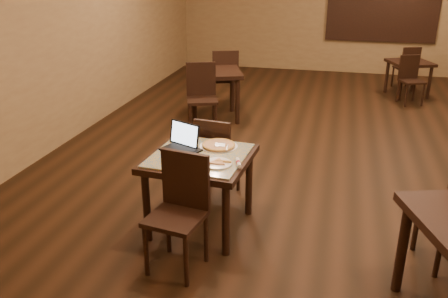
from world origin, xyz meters
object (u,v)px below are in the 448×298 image
(other_table_a, at_px, (409,67))
(other_table_b, at_px, (214,79))
(pizza_pan, at_px, (219,146))
(tiled_table, at_px, (200,165))
(laptop, at_px, (182,142))
(other_table_b_chair_near, at_px, (202,93))
(other_table_a_chair_far, at_px, (408,65))
(other_table_b_chair_far, at_px, (225,76))
(chair_main_far, at_px, (216,154))
(chair_main_near, at_px, (180,205))
(other_table_a_chair_near, at_px, (410,77))

(other_table_a, xyz_separation_m, other_table_b, (-3.21, -2.21, 0.11))
(pizza_pan, bearing_deg, other_table_a, 66.19)
(tiled_table, xyz_separation_m, laptop, (-0.20, 0.11, 0.17))
(tiled_table, xyz_separation_m, other_table_a, (2.45, 5.53, -0.11))
(other_table_a, height_order, other_table_b_chair_near, other_table_b_chair_near)
(other_table_a, distance_m, other_table_a_chair_far, 0.51)
(tiled_table, bearing_deg, other_table_b, 106.88)
(other_table_b_chair_far, bearing_deg, other_table_a, -173.32)
(chair_main_far, height_order, other_table_b_chair_far, other_table_b_chair_far)
(other_table_a, bearing_deg, other_table_b_chair_near, -161.14)
(other_table_a, bearing_deg, chair_main_near, -133.72)
(other_table_a_chair_far, height_order, other_table_b_chair_far, other_table_b_chair_far)
(pizza_pan, xyz_separation_m, other_table_a, (2.33, 5.29, -0.22))
(pizza_pan, height_order, other_table_a_chair_far, other_table_a_chair_far)
(pizza_pan, distance_m, other_table_b, 3.20)
(other_table_a_chair_far, bearing_deg, other_table_b, 17.89)
(other_table_b_chair_near, bearing_deg, other_table_b, 66.90)
(chair_main_far, distance_m, other_table_a, 5.49)
(other_table_b, bearing_deg, other_table_a_chair_near, 8.03)
(other_table_b_chair_far, bearing_deg, other_table_a_chair_far, -166.79)
(other_table_a_chair_near, height_order, other_table_a_chair_far, same)
(chair_main_far, xyz_separation_m, other_table_a_chair_near, (2.43, 4.40, -0.04))
(other_table_a_chair_near, xyz_separation_m, other_table_a_chair_far, (0.06, 1.01, 0.00))
(chair_main_near, bearing_deg, other_table_b_chair_far, 108.59)
(tiled_table, relative_size, chair_main_far, 1.07)
(pizza_pan, bearing_deg, other_table_a_chair_near, 64.28)
(laptop, height_order, other_table_b_chair_near, other_table_b_chair_near)
(tiled_table, bearing_deg, other_table_a_chair_near, 68.28)
(other_table_a_chair_far, bearing_deg, tiled_table, 45.58)
(laptop, relative_size, other_table_a_chair_near, 0.49)
(other_table_a, height_order, other_table_b, other_table_b)
(tiled_table, bearing_deg, other_table_a, 70.11)
(other_table_b_chair_far, bearing_deg, other_table_b_chair_near, 66.90)
(tiled_table, xyz_separation_m, other_table_b, (-0.76, 3.32, -0.00))
(chair_main_far, relative_size, pizza_pan, 2.48)
(pizza_pan, distance_m, other_table_b_chair_far, 3.78)
(other_table_a_chair_near, bearing_deg, tiled_table, -137.82)
(pizza_pan, bearing_deg, tiled_table, -116.57)
(pizza_pan, relative_size, other_table_b, 0.34)
(pizza_pan, height_order, other_table_b_chair_far, other_table_b_chair_far)
(chair_main_far, xyz_separation_m, laptop, (-0.19, -0.51, 0.31))
(chair_main_far, relative_size, other_table_b, 0.85)
(pizza_pan, xyz_separation_m, other_table_b_chair_near, (-0.91, 2.48, -0.19))
(chair_main_near, bearing_deg, pizza_pan, 92.25)
(pizza_pan, relative_size, other_table_a, 0.40)
(pizza_pan, distance_m, other_table_a_chair_near, 5.32)
(other_table_a_chair_near, bearing_deg, other_table_a, 64.74)
(other_table_a_chair_near, bearing_deg, chair_main_far, -140.99)
(other_table_b_chair_near, bearing_deg, laptop, -97.48)
(laptop, bearing_deg, tiled_table, -4.31)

